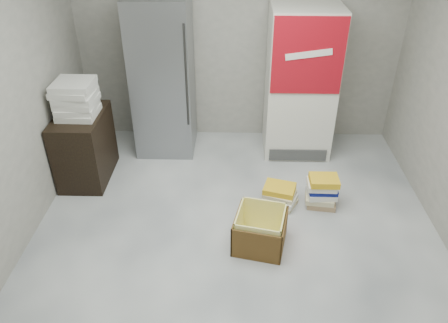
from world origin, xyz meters
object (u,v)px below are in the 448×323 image
steel_fridge (163,77)px  coke_cooler (300,83)px  cardboard_box (260,232)px  wood_shelf (85,147)px  phonebook_stack_main (322,191)px

steel_fridge → coke_cooler: (1.65, -0.01, -0.05)m
coke_cooler → cardboard_box: bearing=-106.1°
coke_cooler → cardboard_box: 2.04m
steel_fridge → wood_shelf: 1.23m
wood_shelf → phonebook_stack_main: 2.68m
phonebook_stack_main → cardboard_box: bearing=-133.1°
steel_fridge → cardboard_box: size_ratio=3.44×
steel_fridge → coke_cooler: bearing=-0.2°
steel_fridge → wood_shelf: steel_fridge is taller
wood_shelf → cardboard_box: bearing=-29.4°
phonebook_stack_main → coke_cooler: bearing=101.3°
steel_fridge → phonebook_stack_main: (1.80, -1.21, -0.77)m
steel_fridge → coke_cooler: 1.65m
steel_fridge → wood_shelf: (-0.83, -0.73, -0.55)m
wood_shelf → coke_cooler: bearing=16.3°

